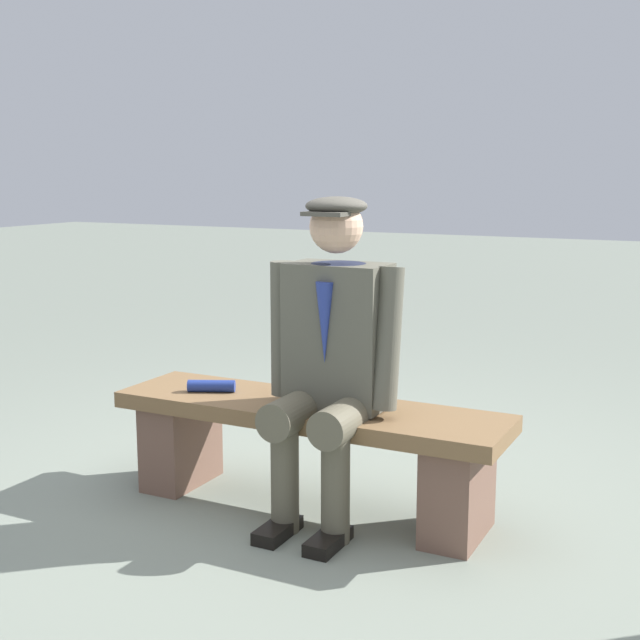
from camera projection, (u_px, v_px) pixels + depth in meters
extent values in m
plane|color=gray|center=(309.00, 507.00, 3.57)|extent=(30.00, 30.00, 0.00)
cube|color=brown|center=(308.00, 411.00, 3.50)|extent=(1.66, 0.44, 0.07)
cube|color=brown|center=(458.00, 489.00, 3.25)|extent=(0.20, 0.37, 0.38)
cube|color=brown|center=(181.00, 442.00, 3.82)|extent=(0.20, 0.37, 0.38)
cube|color=#545346|center=(338.00, 335.00, 3.38)|extent=(0.39, 0.23, 0.57)
cylinder|color=#1E2338|center=(338.00, 271.00, 3.33)|extent=(0.22, 0.22, 0.06)
cone|color=navy|center=(325.00, 323.00, 3.26)|extent=(0.07, 0.07, 0.32)
sphere|color=#DBAD8C|center=(336.00, 226.00, 3.29)|extent=(0.21, 0.21, 0.21)
ellipsoid|color=#48463D|center=(336.00, 206.00, 3.27)|extent=(0.24, 0.24, 0.07)
cube|color=#48463D|center=(326.00, 214.00, 3.20)|extent=(0.17, 0.09, 0.02)
cylinder|color=brown|center=(350.00, 417.00, 3.27)|extent=(0.15, 0.44, 0.15)
cylinder|color=brown|center=(335.00, 484.00, 3.20)|extent=(0.11, 0.11, 0.46)
cube|color=black|center=(328.00, 541.00, 3.19)|extent=(0.10, 0.24, 0.05)
cylinder|color=#545346|center=(388.00, 338.00, 3.24)|extent=(0.10, 0.16, 0.55)
cylinder|color=brown|center=(300.00, 410.00, 3.37)|extent=(0.15, 0.44, 0.15)
cylinder|color=brown|center=(285.00, 475.00, 3.30)|extent=(0.11, 0.11, 0.46)
cube|color=black|center=(278.00, 530.00, 3.28)|extent=(0.10, 0.24, 0.05)
cylinder|color=#545346|center=(283.00, 329.00, 3.44)|extent=(0.10, 0.10, 0.54)
cylinder|color=navy|center=(211.00, 386.00, 3.66)|extent=(0.21, 0.13, 0.05)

